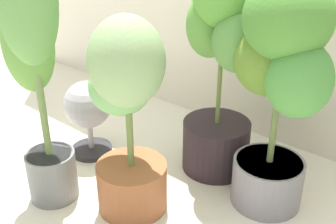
{
  "coord_description": "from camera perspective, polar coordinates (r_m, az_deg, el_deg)",
  "views": [
    {
      "loc": [
        0.87,
        -0.79,
        1.02
      ],
      "look_at": [
        0.02,
        0.23,
        0.35
      ],
      "focal_mm": 45.04,
      "sensor_mm": 36.0,
      "label": 1
    }
  ],
  "objects": [
    {
      "name": "potted_plant_back_center",
      "position": [
        1.6,
        7.28,
        7.43
      ],
      "size": [
        0.38,
        0.28,
        0.92
      ],
      "color": "#291E23",
      "rests_on": "ground"
    },
    {
      "name": "potted_plant_front_left",
      "position": [
        1.46,
        -17.88,
        7.89
      ],
      "size": [
        0.3,
        0.27,
        0.97
      ],
      "color": "slate",
      "rests_on": "ground"
    },
    {
      "name": "potted_plant_back_right",
      "position": [
        1.42,
        14.97,
        4.31
      ],
      "size": [
        0.41,
        0.37,
        0.83
      ],
      "color": "gray",
      "rests_on": "ground"
    },
    {
      "name": "floor_fan",
      "position": [
        1.83,
        -10.78,
        0.44
      ],
      "size": [
        0.29,
        0.29,
        0.34
      ],
      "rotation": [
        0.0,
        0.0,
        0.86
      ],
      "color": "#27262B",
      "rests_on": "ground"
    },
    {
      "name": "ground_plane",
      "position": [
        1.55,
        -6.13,
        -14.22
      ],
      "size": [
        8.0,
        8.0,
        0.0
      ],
      "primitive_type": "plane",
      "color": "silver",
      "rests_on": "ground"
    },
    {
      "name": "potted_plant_center",
      "position": [
        1.41,
        -5.59,
        0.36
      ],
      "size": [
        0.33,
        0.3,
        0.71
      ],
      "color": "#9A5733",
      "rests_on": "ground"
    }
  ]
}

